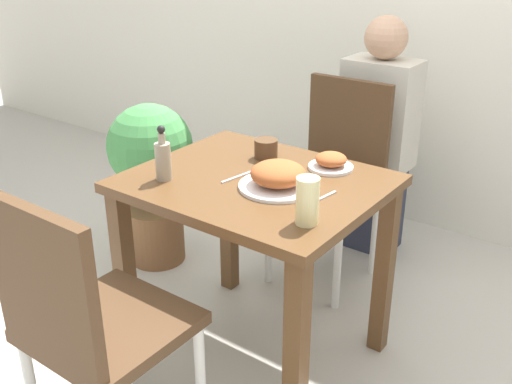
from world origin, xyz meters
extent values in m
plane|color=#B7B2A8|center=(0.00, 0.00, 0.00)|extent=(16.00, 16.00, 0.00)
cube|color=brown|center=(0.00, 0.00, 0.72)|extent=(0.85, 0.71, 0.04)
cube|color=brown|center=(-0.37, -0.31, 0.35)|extent=(0.06, 0.06, 0.70)
cube|color=brown|center=(0.37, -0.31, 0.35)|extent=(0.06, 0.06, 0.70)
cube|color=brown|center=(-0.37, 0.31, 0.35)|extent=(0.06, 0.06, 0.70)
cube|color=brown|center=(0.37, 0.31, 0.35)|extent=(0.06, 0.06, 0.70)
cube|color=#4C331E|center=(-0.07, -0.62, 0.46)|extent=(0.42, 0.42, 0.04)
cube|color=#4C331E|center=(-0.07, -0.82, 0.70)|extent=(0.40, 0.04, 0.44)
cylinder|color=white|center=(0.11, -0.44, 0.22)|extent=(0.03, 0.03, 0.44)
cylinder|color=white|center=(-0.25, -0.44, 0.22)|extent=(0.03, 0.03, 0.44)
cube|color=#4C331E|center=(-0.07, 0.62, 0.46)|extent=(0.42, 0.42, 0.04)
cube|color=#4C331E|center=(-0.07, 0.81, 0.70)|extent=(0.40, 0.04, 0.44)
cylinder|color=white|center=(-0.25, 0.44, 0.22)|extent=(0.03, 0.03, 0.44)
cylinder|color=white|center=(0.11, 0.44, 0.22)|extent=(0.03, 0.03, 0.44)
cylinder|color=white|center=(-0.25, 0.80, 0.22)|extent=(0.03, 0.03, 0.44)
cylinder|color=white|center=(0.11, 0.80, 0.22)|extent=(0.03, 0.03, 0.44)
cylinder|color=white|center=(0.10, -0.02, 0.74)|extent=(0.26, 0.26, 0.01)
ellipsoid|color=#A35128|center=(0.10, -0.02, 0.79)|extent=(0.19, 0.19, 0.08)
cylinder|color=white|center=(0.16, 0.24, 0.74)|extent=(0.16, 0.16, 0.01)
ellipsoid|color=#A35128|center=(0.16, 0.24, 0.77)|extent=(0.11, 0.11, 0.05)
cylinder|color=#4C331E|center=(-0.09, 0.19, 0.77)|extent=(0.09, 0.09, 0.07)
cylinder|color=beige|center=(0.32, -0.18, 0.81)|extent=(0.07, 0.07, 0.14)
cylinder|color=gray|center=(-0.25, -0.19, 0.80)|extent=(0.05, 0.05, 0.13)
cylinder|color=gray|center=(-0.25, -0.19, 0.88)|extent=(0.02, 0.02, 0.04)
sphere|color=black|center=(-0.25, -0.19, 0.91)|extent=(0.03, 0.03, 0.03)
cube|color=silver|center=(-0.06, -0.02, 0.74)|extent=(0.04, 0.17, 0.00)
cube|color=silver|center=(0.27, -0.02, 0.74)|extent=(0.03, 0.17, 0.00)
cylinder|color=brown|center=(-0.82, 0.29, 0.14)|extent=(0.27, 0.27, 0.28)
cylinder|color=brown|center=(-0.82, 0.29, 0.34)|extent=(0.05, 0.05, 0.12)
sphere|color=#428947|center=(-0.82, 0.29, 0.60)|extent=(0.40, 0.40, 0.40)
cube|color=#2D3347|center=(-0.03, 1.05, 0.23)|extent=(0.28, 0.20, 0.45)
cube|color=beige|center=(-0.03, 1.05, 0.71)|extent=(0.34, 0.22, 0.52)
sphere|color=tan|center=(-0.03, 1.05, 1.07)|extent=(0.20, 0.20, 0.20)
camera|label=1|loc=(1.13, -1.54, 1.53)|focal=42.00mm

